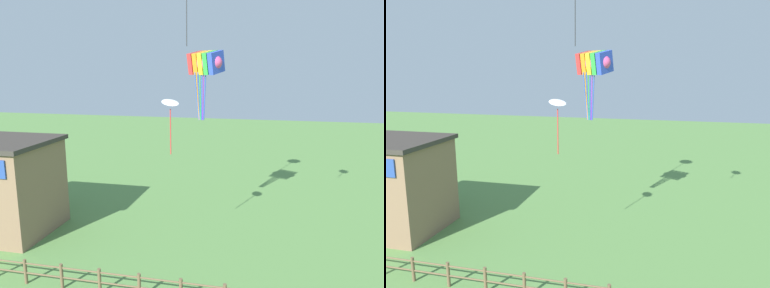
% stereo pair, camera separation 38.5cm
% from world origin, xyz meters
% --- Properties ---
extents(kite_rainbow_parafoil, '(2.31, 2.00, 3.69)m').
position_xyz_m(kite_rainbow_parafoil, '(-0.41, 13.52, 9.23)').
color(kite_rainbow_parafoil, '#E54C8C').
extents(kite_white_delta, '(1.12, 1.12, 2.62)m').
position_xyz_m(kite_white_delta, '(-1.46, 10.27, 7.28)').
color(kite_white_delta, white).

